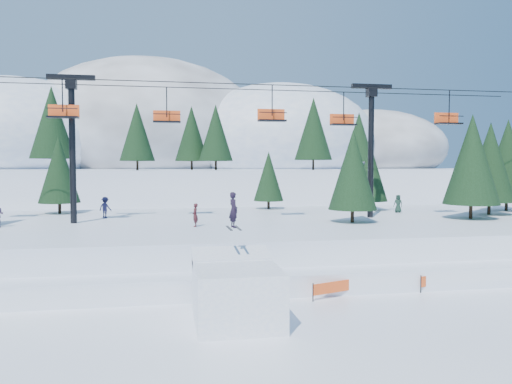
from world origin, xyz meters
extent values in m
plane|color=white|center=(0.00, 0.00, 0.00)|extent=(160.00, 160.00, 0.00)
cube|color=white|center=(0.00, 18.00, 1.25)|extent=(70.00, 22.00, 2.50)
cube|color=white|center=(0.00, 8.00, 0.55)|extent=(70.00, 6.00, 1.10)
cube|color=white|center=(0.00, 68.00, 3.00)|extent=(110.00, 60.00, 6.00)
ellipsoid|color=white|center=(-28.00, 72.00, 11.45)|extent=(36.00, 32.40, 19.80)
ellipsoid|color=#605B59|center=(-6.00, 78.00, 13.26)|extent=(44.00, 39.60, 26.40)
ellipsoid|color=white|center=(18.00, 70.00, 11.42)|extent=(34.00, 30.60, 19.72)
ellipsoid|color=#605B59|center=(38.00, 76.00, 10.12)|extent=(30.00, 27.00, 15.00)
cylinder|color=black|center=(-5.80, 40.26, 6.54)|extent=(0.26, 0.26, 1.07)
cone|color=#18361C|center=(-5.80, 40.26, 10.37)|extent=(3.99, 3.99, 6.59)
cylinder|color=black|center=(3.30, 41.13, 6.55)|extent=(0.26, 0.26, 1.09)
cone|color=#18361C|center=(3.30, 41.13, 10.45)|extent=(4.06, 4.06, 6.72)
cylinder|color=black|center=(15.14, 40.29, 6.62)|extent=(0.26, 0.26, 1.23)
cone|color=#18361C|center=(15.14, 40.29, 11.02)|extent=(4.58, 4.58, 7.57)
cylinder|color=black|center=(-15.36, 42.08, 6.67)|extent=(0.26, 0.26, 1.35)
cone|color=#18361C|center=(-15.36, 42.08, 11.49)|extent=(5.01, 5.01, 8.29)
cylinder|color=black|center=(22.90, 44.99, 6.54)|extent=(0.26, 0.26, 1.07)
cone|color=#18361C|center=(22.90, 44.99, 10.38)|extent=(3.99, 3.99, 6.60)
cylinder|color=black|center=(0.61, 44.30, 6.56)|extent=(0.26, 0.26, 1.11)
cone|color=#18361C|center=(0.61, 44.30, 10.53)|extent=(4.13, 4.13, 6.84)
cube|color=white|center=(0.19, 1.86, 1.17)|extent=(3.46, 4.28, 2.34)
cube|color=white|center=(0.19, 3.69, 2.39)|extent=(3.46, 1.50, 0.83)
imported|color=black|center=(0.29, 3.46, 4.55)|extent=(0.52, 0.66, 1.59)
cube|color=black|center=(0.09, 3.46, 3.74)|extent=(0.11, 1.65, 0.03)
cube|color=black|center=(0.49, 3.46, 3.74)|extent=(0.11, 1.65, 0.03)
cylinder|color=black|center=(-9.00, 18.00, 7.50)|extent=(0.44, 0.44, 10.00)
cube|color=black|center=(-9.00, 18.00, 12.60)|extent=(3.20, 0.35, 0.35)
cube|color=black|center=(-9.00, 18.00, 12.15)|extent=(0.70, 0.70, 0.70)
cylinder|color=black|center=(13.00, 18.00, 7.50)|extent=(0.44, 0.44, 10.00)
cube|color=black|center=(13.00, 18.00, 12.60)|extent=(3.20, 0.35, 0.35)
cube|color=black|center=(13.00, 18.00, 12.15)|extent=(0.70, 0.70, 0.70)
cylinder|color=black|center=(2.00, 16.80, 12.30)|extent=(46.00, 0.06, 0.06)
cylinder|color=black|center=(2.00, 19.20, 12.30)|extent=(46.00, 0.06, 0.06)
cylinder|color=black|center=(-9.36, 16.80, 11.20)|extent=(0.08, 0.08, 2.20)
cube|color=black|center=(-9.36, 16.80, 9.75)|extent=(2.00, 0.75, 0.12)
cube|color=#FF531B|center=(-9.36, 17.18, 10.20)|extent=(2.00, 0.10, 0.85)
cylinder|color=black|center=(-9.36, 16.45, 10.30)|extent=(2.00, 0.06, 0.06)
cylinder|color=black|center=(-2.52, 19.20, 11.20)|extent=(0.08, 0.08, 2.20)
cube|color=black|center=(-2.52, 19.20, 9.75)|extent=(2.00, 0.75, 0.12)
cube|color=#FF531B|center=(-2.52, 19.58, 10.20)|extent=(2.00, 0.10, 0.85)
cylinder|color=black|center=(-2.52, 18.85, 10.30)|extent=(2.00, 0.06, 0.06)
cylinder|color=black|center=(4.92, 16.80, 11.20)|extent=(0.08, 0.08, 2.20)
cube|color=black|center=(4.92, 16.80, 9.75)|extent=(2.00, 0.75, 0.12)
cube|color=#FF531B|center=(4.92, 17.18, 10.20)|extent=(2.00, 0.10, 0.85)
cylinder|color=black|center=(4.92, 16.45, 10.30)|extent=(2.00, 0.06, 0.06)
cylinder|color=black|center=(11.20, 19.20, 11.20)|extent=(0.08, 0.08, 2.20)
cube|color=black|center=(11.20, 19.20, 9.75)|extent=(2.00, 0.75, 0.12)
cube|color=#FF531B|center=(11.20, 19.58, 10.20)|extent=(2.00, 0.10, 0.85)
cylinder|color=black|center=(11.20, 18.85, 10.30)|extent=(2.00, 0.06, 0.06)
cylinder|color=black|center=(18.82, 16.80, 11.20)|extent=(0.08, 0.08, 2.20)
cube|color=black|center=(18.82, 16.80, 9.75)|extent=(2.00, 0.75, 0.12)
cube|color=#FF531B|center=(18.82, 17.18, 10.20)|extent=(2.00, 0.10, 0.85)
cylinder|color=black|center=(18.82, 16.45, 10.30)|extent=(2.00, 0.06, 0.06)
cylinder|color=black|center=(20.06, 15.62, 3.05)|extent=(0.26, 0.26, 1.11)
cone|color=#18361C|center=(20.06, 15.62, 7.01)|extent=(4.11, 4.11, 6.80)
cylinder|color=black|center=(23.54, 18.36, 3.03)|extent=(0.26, 0.26, 1.06)
cone|color=#18361C|center=(23.54, 18.36, 6.82)|extent=(3.94, 3.94, 6.52)
cylinder|color=black|center=(27.38, 21.33, 3.07)|extent=(0.26, 0.26, 1.14)
cone|color=#18361C|center=(27.38, 21.33, 7.15)|extent=(4.24, 4.24, 7.02)
cylinder|color=black|center=(15.51, 23.89, 2.92)|extent=(0.26, 0.26, 0.83)
cone|color=#18361C|center=(15.51, 23.89, 5.89)|extent=(3.09, 3.09, 5.11)
cylinder|color=black|center=(-11.43, 25.61, 2.96)|extent=(0.26, 0.26, 0.91)
cone|color=#18361C|center=(-11.43, 25.61, 6.21)|extent=(3.38, 3.38, 5.59)
cylinder|color=black|center=(6.80, 27.03, 2.87)|extent=(0.26, 0.26, 0.75)
cone|color=#18361C|center=(6.80, 27.03, 5.55)|extent=(2.78, 2.78, 4.60)
cylinder|color=black|center=(10.37, 14.98, 2.96)|extent=(0.26, 0.26, 0.92)
cone|color=#18361C|center=(10.37, 14.98, 6.24)|extent=(3.41, 3.41, 5.64)
imported|color=#461C1F|center=(-0.76, 14.42, 3.27)|extent=(0.42, 0.59, 1.54)
imported|color=#193126|center=(16.95, 21.28, 3.27)|extent=(0.87, 0.88, 1.54)
imported|color=#232044|center=(-7.24, 21.22, 3.31)|extent=(1.21, 1.03, 1.62)
cylinder|color=black|center=(4.24, 4.29, 0.45)|extent=(0.06, 0.06, 0.90)
cylinder|color=black|center=(6.88, 5.21, 0.45)|extent=(0.06, 0.06, 0.90)
cube|color=#FF531B|center=(5.56, 4.75, 0.55)|extent=(2.66, 0.96, 0.55)
cylinder|color=black|center=(10.16, 4.89, 0.45)|extent=(0.06, 0.06, 0.90)
cylinder|color=black|center=(12.78, 5.87, 0.45)|extent=(0.06, 0.06, 0.90)
cube|color=#FF531B|center=(11.47, 5.38, 0.55)|extent=(2.64, 1.01, 0.55)
camera|label=1|loc=(-2.68, -18.42, 6.50)|focal=35.00mm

